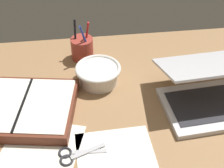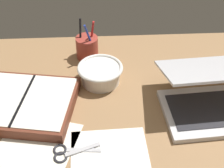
{
  "view_description": "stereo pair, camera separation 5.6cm",
  "coord_description": "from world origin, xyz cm",
  "px_view_note": "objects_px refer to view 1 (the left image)",
  "views": [
    {
      "loc": [
        -8.76,
        -65.06,
        73.17
      ],
      "look_at": [
        0.86,
        9.79,
        9.0
      ],
      "focal_mm": 50.0,
      "sensor_mm": 36.0,
      "label": 1
    },
    {
      "loc": [
        -3.2,
        -65.56,
        73.17
      ],
      "look_at": [
        0.86,
        9.79,
        9.0
      ],
      "focal_mm": 50.0,
      "sensor_mm": 36.0,
      "label": 2
    }
  ],
  "objects_px": {
    "bowl": "(98,74)",
    "scissors": "(72,155)",
    "planner": "(24,108)",
    "laptop": "(212,91)",
    "pen_cup": "(82,48)"
  },
  "relations": [
    {
      "from": "bowl",
      "to": "planner",
      "type": "relative_size",
      "value": 0.45
    },
    {
      "from": "bowl",
      "to": "scissors",
      "type": "relative_size",
      "value": 1.17
    },
    {
      "from": "bowl",
      "to": "scissors",
      "type": "xyz_separation_m",
      "value": [
        -0.1,
        -0.31,
        -0.03
      ]
    },
    {
      "from": "bowl",
      "to": "scissors",
      "type": "distance_m",
      "value": 0.33
    },
    {
      "from": "laptop",
      "to": "bowl",
      "type": "relative_size",
      "value": 2.1
    },
    {
      "from": "laptop",
      "to": "scissors",
      "type": "height_order",
      "value": "laptop"
    },
    {
      "from": "bowl",
      "to": "planner",
      "type": "bearing_deg",
      "value": -153.58
    },
    {
      "from": "scissors",
      "to": "planner",
      "type": "bearing_deg",
      "value": 119.31
    },
    {
      "from": "pen_cup",
      "to": "scissors",
      "type": "height_order",
      "value": "pen_cup"
    },
    {
      "from": "planner",
      "to": "pen_cup",
      "type": "bearing_deg",
      "value": 64.13
    },
    {
      "from": "laptop",
      "to": "pen_cup",
      "type": "distance_m",
      "value": 0.5
    },
    {
      "from": "pen_cup",
      "to": "laptop",
      "type": "bearing_deg",
      "value": -37.56
    },
    {
      "from": "laptop",
      "to": "planner",
      "type": "bearing_deg",
      "value": 173.47
    },
    {
      "from": "pen_cup",
      "to": "scissors",
      "type": "xyz_separation_m",
      "value": [
        -0.06,
        -0.46,
        -0.04
      ]
    },
    {
      "from": "bowl",
      "to": "planner",
      "type": "distance_m",
      "value": 0.28
    }
  ]
}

